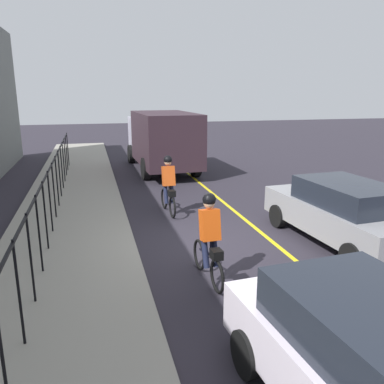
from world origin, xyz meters
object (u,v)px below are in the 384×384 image
object	(u,v)px
cyclist_follow	(209,239)
box_truck_background	(162,138)
cyclist_lead	(168,185)
patrol_sedan	(342,211)

from	to	relation	value
cyclist_follow	box_truck_background	bearing A→B (deg)	-8.78
cyclist_follow	box_truck_background	world-z (taller)	box_truck_background
cyclist_lead	cyclist_follow	distance (m)	4.62
cyclist_follow	box_truck_background	xyz separation A→B (m)	(11.51, -1.16, 0.64)
cyclist_lead	cyclist_follow	world-z (taller)	same
box_truck_background	patrol_sedan	bearing A→B (deg)	-167.86
cyclist_follow	cyclist_lead	bearing A→B (deg)	-4.40
patrol_sedan	box_truck_background	xyz separation A→B (m)	(10.35, 2.63, 0.73)
cyclist_follow	patrol_sedan	bearing A→B (deg)	-75.97
cyclist_lead	patrol_sedan	distance (m)	5.05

